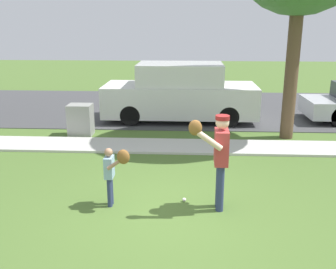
{
  "coord_description": "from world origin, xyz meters",
  "views": [
    {
      "loc": [
        0.23,
        -6.14,
        3.18
      ],
      "look_at": [
        -0.17,
        1.36,
        1.0
      ],
      "focal_mm": 41.46,
      "sensor_mm": 36.0,
      "label": 1
    }
  ],
  "objects_px": {
    "baseball": "(184,200)",
    "parked_van_white": "(180,94)",
    "person_child": "(113,169)",
    "utility_cabinet": "(81,120)",
    "person_adult": "(219,152)"
  },
  "relations": [
    {
      "from": "baseball",
      "to": "parked_van_white",
      "type": "xyz_separation_m",
      "value": [
        -0.23,
        6.22,
        0.87
      ]
    },
    {
      "from": "person_child",
      "to": "baseball",
      "type": "bearing_deg",
      "value": 11.89
    },
    {
      "from": "person_child",
      "to": "baseball",
      "type": "relative_size",
      "value": 15.11
    },
    {
      "from": "baseball",
      "to": "utility_cabinet",
      "type": "distance_m",
      "value": 5.24
    },
    {
      "from": "person_child",
      "to": "baseball",
      "type": "xyz_separation_m",
      "value": [
        1.25,
        0.25,
        -0.68
      ]
    },
    {
      "from": "utility_cabinet",
      "to": "baseball",
      "type": "bearing_deg",
      "value": -54.09
    },
    {
      "from": "person_adult",
      "to": "person_child",
      "type": "xyz_separation_m",
      "value": [
        -1.83,
        0.0,
        -0.34
      ]
    },
    {
      "from": "utility_cabinet",
      "to": "parked_van_white",
      "type": "relative_size",
      "value": 0.18
    },
    {
      "from": "utility_cabinet",
      "to": "parked_van_white",
      "type": "xyz_separation_m",
      "value": [
        2.83,
        1.98,
        0.45
      ]
    },
    {
      "from": "person_adult",
      "to": "utility_cabinet",
      "type": "bearing_deg",
      "value": -50.23
    },
    {
      "from": "utility_cabinet",
      "to": "parked_van_white",
      "type": "height_order",
      "value": "parked_van_white"
    },
    {
      "from": "baseball",
      "to": "parked_van_white",
      "type": "relative_size",
      "value": 0.01
    },
    {
      "from": "baseball",
      "to": "parked_van_white",
      "type": "height_order",
      "value": "parked_van_white"
    },
    {
      "from": "person_child",
      "to": "person_adult",
      "type": "bearing_deg",
      "value": 0.58
    },
    {
      "from": "person_adult",
      "to": "parked_van_white",
      "type": "distance_m",
      "value": 6.52
    }
  ]
}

